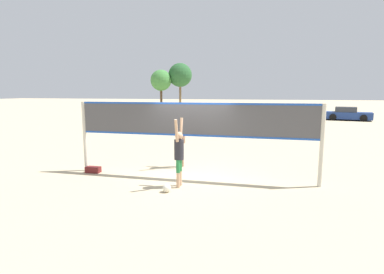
{
  "coord_description": "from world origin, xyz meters",
  "views": [
    {
      "loc": [
        2.24,
        -9.12,
        2.75
      ],
      "look_at": [
        0.0,
        0.0,
        1.33
      ],
      "focal_mm": 28.0,
      "sensor_mm": 36.0,
      "label": 1
    }
  ],
  "objects_px": {
    "player_spiker": "(179,151)",
    "volleyball": "(167,188)",
    "parked_car_near": "(182,110)",
    "gear_bag": "(93,170)",
    "volleyball_net": "(192,125)",
    "parked_car_far": "(347,114)",
    "tree_right_cluster": "(180,75)",
    "player_blocker": "(181,136)",
    "tree_left_cluster": "(161,81)"
  },
  "relations": [
    {
      "from": "player_spiker",
      "to": "volleyball",
      "type": "relative_size",
      "value": 8.63
    },
    {
      "from": "parked_car_near",
      "to": "volleyball",
      "type": "bearing_deg",
      "value": -62.73
    },
    {
      "from": "volleyball",
      "to": "parked_car_near",
      "type": "height_order",
      "value": "parked_car_near"
    },
    {
      "from": "player_spiker",
      "to": "gear_bag",
      "type": "relative_size",
      "value": 4.12
    },
    {
      "from": "volleyball",
      "to": "volleyball_net",
      "type": "bearing_deg",
      "value": 77.39
    },
    {
      "from": "volleyball",
      "to": "parked_car_far",
      "type": "distance_m",
      "value": 26.61
    },
    {
      "from": "volleyball",
      "to": "gear_bag",
      "type": "distance_m",
      "value": 3.39
    },
    {
      "from": "tree_right_cluster",
      "to": "player_spiker",
      "type": "bearing_deg",
      "value": -74.07
    },
    {
      "from": "volleyball_net",
      "to": "tree_right_cluster",
      "type": "xyz_separation_m",
      "value": [
        -9.32,
        31.18,
        3.29
      ]
    },
    {
      "from": "gear_bag",
      "to": "player_blocker",
      "type": "bearing_deg",
      "value": 27.8
    },
    {
      "from": "tree_right_cluster",
      "to": "player_blocker",
      "type": "bearing_deg",
      "value": -73.93
    },
    {
      "from": "tree_right_cluster",
      "to": "volleyball_net",
      "type": "bearing_deg",
      "value": -73.35
    },
    {
      "from": "tree_left_cluster",
      "to": "parked_car_far",
      "type": "bearing_deg",
      "value": -17.84
    },
    {
      "from": "player_blocker",
      "to": "gear_bag",
      "type": "distance_m",
      "value": 3.3
    },
    {
      "from": "player_spiker",
      "to": "gear_bag",
      "type": "distance_m",
      "value": 3.54
    },
    {
      "from": "player_spiker",
      "to": "player_blocker",
      "type": "distance_m",
      "value": 2.31
    },
    {
      "from": "tree_right_cluster",
      "to": "volleyball",
      "type": "bearing_deg",
      "value": -74.65
    },
    {
      "from": "volleyball_net",
      "to": "parked_car_far",
      "type": "height_order",
      "value": "volleyball_net"
    },
    {
      "from": "parked_car_far",
      "to": "player_blocker",
      "type": "bearing_deg",
      "value": -103.4
    },
    {
      "from": "parked_car_near",
      "to": "tree_left_cluster",
      "type": "height_order",
      "value": "tree_left_cluster"
    },
    {
      "from": "player_spiker",
      "to": "parked_car_far",
      "type": "xyz_separation_m",
      "value": [
        10.21,
        23.93,
        -0.46
      ]
    },
    {
      "from": "volleyball",
      "to": "tree_left_cluster",
      "type": "height_order",
      "value": "tree_left_cluster"
    },
    {
      "from": "tree_left_cluster",
      "to": "tree_right_cluster",
      "type": "relative_size",
      "value": 0.86
    },
    {
      "from": "parked_car_near",
      "to": "player_blocker",
      "type": "bearing_deg",
      "value": -61.88
    },
    {
      "from": "player_spiker",
      "to": "gear_bag",
      "type": "xyz_separation_m",
      "value": [
        -3.32,
        0.78,
        -0.95
      ]
    },
    {
      "from": "tree_left_cluster",
      "to": "tree_right_cluster",
      "type": "height_order",
      "value": "tree_right_cluster"
    },
    {
      "from": "parked_car_near",
      "to": "tree_right_cluster",
      "type": "height_order",
      "value": "tree_right_cluster"
    },
    {
      "from": "volleyball",
      "to": "tree_right_cluster",
      "type": "xyz_separation_m",
      "value": [
        -8.98,
        32.71,
        4.89
      ]
    },
    {
      "from": "parked_car_far",
      "to": "gear_bag",
      "type": "bearing_deg",
      "value": -107.3
    },
    {
      "from": "volleyball_net",
      "to": "player_blocker",
      "type": "height_order",
      "value": "volleyball_net"
    },
    {
      "from": "gear_bag",
      "to": "volleyball",
      "type": "bearing_deg",
      "value": -23.22
    },
    {
      "from": "player_spiker",
      "to": "volleyball",
      "type": "distance_m",
      "value": 1.1
    },
    {
      "from": "gear_bag",
      "to": "parked_car_near",
      "type": "height_order",
      "value": "parked_car_near"
    },
    {
      "from": "volleyball_net",
      "to": "parked_car_far",
      "type": "xyz_separation_m",
      "value": [
        10.06,
        22.94,
        -1.13
      ]
    },
    {
      "from": "player_blocker",
      "to": "tree_left_cluster",
      "type": "bearing_deg",
      "value": -159.07
    },
    {
      "from": "parked_car_near",
      "to": "parked_car_far",
      "type": "height_order",
      "value": "parked_car_near"
    },
    {
      "from": "parked_car_far",
      "to": "parked_car_near",
      "type": "bearing_deg",
      "value": -171.91
    },
    {
      "from": "volleyball_net",
      "to": "parked_car_near",
      "type": "xyz_separation_m",
      "value": [
        -7.15,
        24.42,
        -1.08
      ]
    },
    {
      "from": "player_blocker",
      "to": "tree_left_cluster",
      "type": "xyz_separation_m",
      "value": [
        -10.97,
        28.69,
        3.09
      ]
    },
    {
      "from": "parked_car_near",
      "to": "parked_car_far",
      "type": "bearing_deg",
      "value": 7.67
    },
    {
      "from": "player_blocker",
      "to": "gear_bag",
      "type": "height_order",
      "value": "player_blocker"
    },
    {
      "from": "gear_bag",
      "to": "tree_right_cluster",
      "type": "distance_m",
      "value": 32.29
    },
    {
      "from": "player_blocker",
      "to": "tree_right_cluster",
      "type": "height_order",
      "value": "tree_right_cluster"
    },
    {
      "from": "volleyball_net",
      "to": "player_spiker",
      "type": "bearing_deg",
      "value": -98.4
    },
    {
      "from": "player_spiker",
      "to": "volleyball_net",
      "type": "bearing_deg",
      "value": -8.4
    },
    {
      "from": "parked_car_near",
      "to": "tree_left_cluster",
      "type": "bearing_deg",
      "value": 141.92
    },
    {
      "from": "player_spiker",
      "to": "gear_bag",
      "type": "bearing_deg",
      "value": 76.73
    },
    {
      "from": "player_blocker",
      "to": "tree_left_cluster",
      "type": "height_order",
      "value": "tree_left_cluster"
    },
    {
      "from": "player_spiker",
      "to": "player_blocker",
      "type": "height_order",
      "value": "player_blocker"
    },
    {
      "from": "volleyball_net",
      "to": "parked_car_near",
      "type": "relative_size",
      "value": 1.79
    }
  ]
}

